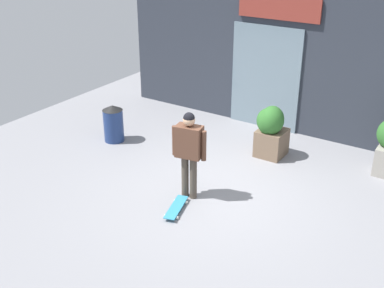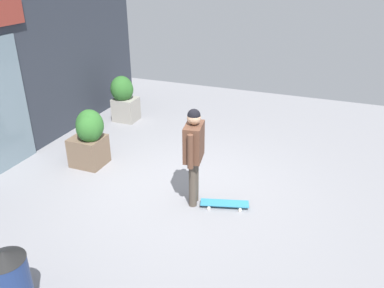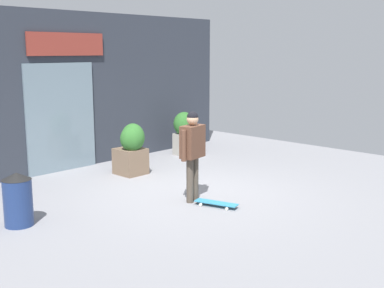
% 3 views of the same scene
% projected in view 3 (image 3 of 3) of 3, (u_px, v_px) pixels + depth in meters
% --- Properties ---
extents(ground_plane, '(12.00, 12.00, 0.00)m').
position_uv_depth(ground_plane, '(189.00, 194.00, 9.41)').
color(ground_plane, gray).
extents(building_facade, '(8.85, 0.31, 3.58)m').
position_uv_depth(building_facade, '(80.00, 91.00, 11.44)').
color(building_facade, '#2D333D').
rests_on(building_facade, ground_plane).
extents(skateboarder, '(0.64, 0.34, 1.65)m').
position_uv_depth(skateboarder, '(192.00, 147.00, 8.75)').
color(skateboarder, '#4C4238').
rests_on(skateboarder, ground_plane).
extents(skateboard, '(0.41, 0.81, 0.08)m').
position_uv_depth(skateboard, '(216.00, 203.00, 8.63)').
color(skateboard, teal).
rests_on(skateboard, ground_plane).
extents(planter_box_left, '(0.59, 0.66, 1.14)m').
position_uv_depth(planter_box_left, '(132.00, 146.00, 10.74)').
color(planter_box_left, brown).
rests_on(planter_box_left, ground_plane).
extents(planter_box_right, '(0.58, 0.59, 1.14)m').
position_uv_depth(planter_box_right, '(185.00, 131.00, 12.78)').
color(planter_box_right, gray).
rests_on(planter_box_right, ground_plane).
extents(trash_bin, '(0.46, 0.46, 0.85)m').
position_uv_depth(trash_bin, '(18.00, 199.00, 7.63)').
color(trash_bin, navy).
rests_on(trash_bin, ground_plane).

